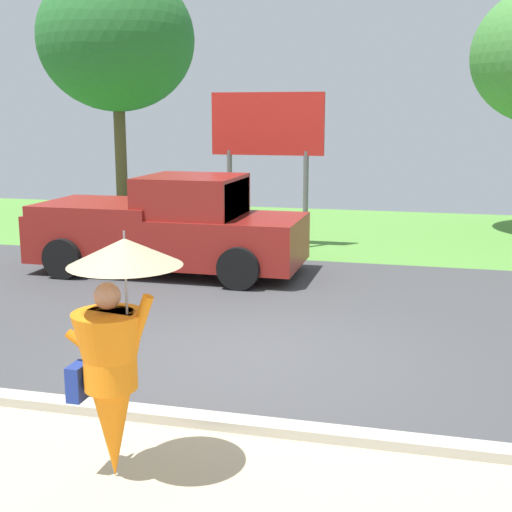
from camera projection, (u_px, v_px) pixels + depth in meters
ground_plane at (295, 301)px, 11.59m from camera, size 40.00×22.00×0.20m
monk_pedestrian at (114, 358)px, 5.67m from camera, size 1.03×0.92×2.13m
pickup_truck at (169, 228)px, 13.35m from camera, size 5.20×2.28×1.88m
roadside_billboard at (267, 135)px, 15.67m from camera, size 2.60×0.12×3.50m
tree_right_mid at (116, 40)px, 20.77m from camera, size 4.70×4.70×7.35m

